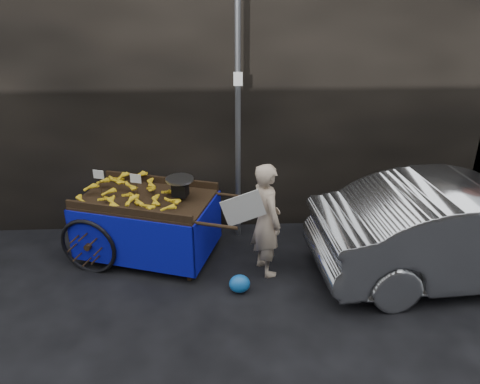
{
  "coord_description": "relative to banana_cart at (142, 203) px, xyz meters",
  "views": [
    {
      "loc": [
        0.01,
        -4.99,
        3.66
      ],
      "look_at": [
        0.29,
        0.5,
        1.1
      ],
      "focal_mm": 35.0,
      "sensor_mm": 36.0,
      "label": 1
    }
  ],
  "objects": [
    {
      "name": "ground",
      "position": [
        1.04,
        -0.81,
        -0.81
      ],
      "size": [
        80.0,
        80.0,
        0.0
      ],
      "primitive_type": "plane",
      "color": "black",
      "rests_on": "ground"
    },
    {
      "name": "building_wall",
      "position": [
        1.43,
        1.79,
        1.69
      ],
      "size": [
        13.5,
        2.0,
        5.0
      ],
      "color": "black",
      "rests_on": "ground"
    },
    {
      "name": "street_pole",
      "position": [
        1.34,
        0.49,
        1.19
      ],
      "size": [
        0.12,
        0.1,
        4.0
      ],
      "color": "slate",
      "rests_on": "ground"
    },
    {
      "name": "banana_cart",
      "position": [
        0.0,
        0.0,
        0.0
      ],
      "size": [
        2.64,
        1.77,
        1.32
      ],
      "rotation": [
        0.0,
        0.0,
        -0.31
      ],
      "color": "black",
      "rests_on": "ground"
    },
    {
      "name": "vendor",
      "position": [
        1.66,
        -0.5,
        -0.03
      ],
      "size": [
        0.88,
        0.66,
        1.56
      ],
      "rotation": [
        0.0,
        0.0,
        1.93
      ],
      "color": "#C1A98F",
      "rests_on": "ground"
    },
    {
      "name": "plastic_bag",
      "position": [
        1.29,
        -0.96,
        -0.69
      ],
      "size": [
        0.27,
        0.21,
        0.24
      ],
      "primitive_type": "ellipsoid",
      "color": "blue",
      "rests_on": "ground"
    },
    {
      "name": "parked_car",
      "position": [
        4.27,
        -0.71,
        -0.15
      ],
      "size": [
        4.12,
        1.7,
        1.32
      ],
      "primitive_type": "imported",
      "rotation": [
        0.0,
        0.0,
        1.65
      ],
      "color": "silver",
      "rests_on": "ground"
    }
  ]
}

